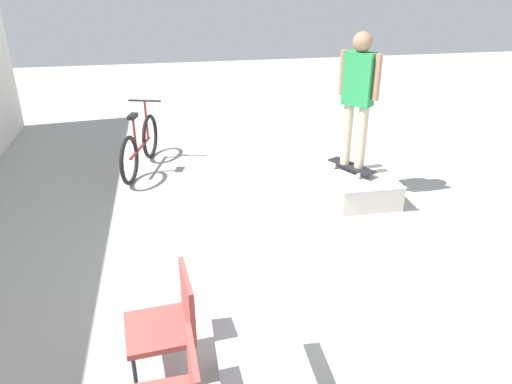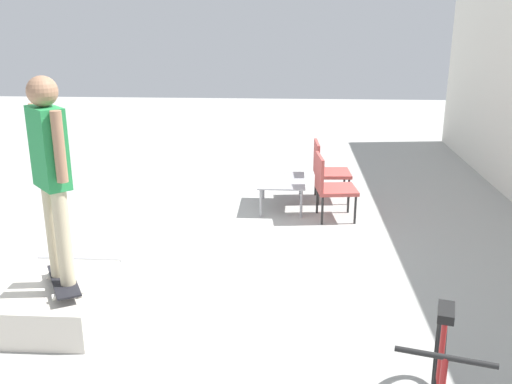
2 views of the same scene
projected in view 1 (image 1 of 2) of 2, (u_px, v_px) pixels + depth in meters
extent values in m
plane|color=#A8A8A3|center=(342.00, 274.00, 5.33)|extent=(24.00, 24.00, 0.00)
cube|color=silver|center=(359.00, 185.00, 6.97)|extent=(1.12, 0.84, 0.35)
cylinder|color=#B7B7BC|center=(376.00, 191.00, 6.40)|extent=(0.05, 0.84, 0.05)
cube|color=black|center=(352.00, 166.00, 6.92)|extent=(0.73, 0.52, 0.02)
cylinder|color=white|center=(334.00, 165.00, 7.03)|extent=(0.06, 0.05, 0.05)
cylinder|color=white|center=(345.00, 162.00, 7.16)|extent=(0.06, 0.05, 0.05)
cylinder|color=white|center=(358.00, 175.00, 6.71)|extent=(0.06, 0.05, 0.05)
cylinder|color=white|center=(369.00, 171.00, 6.84)|extent=(0.06, 0.05, 0.05)
cylinder|color=#C6B793|center=(362.00, 138.00, 6.67)|extent=(0.13, 0.13, 0.86)
cylinder|color=#C6B793|center=(347.00, 134.00, 6.79)|extent=(0.13, 0.13, 0.86)
cube|color=#28934C|center=(359.00, 79.00, 6.40)|extent=(0.41, 0.41, 0.68)
cylinder|color=#A87A5B|center=(377.00, 78.00, 6.25)|extent=(0.09, 0.09, 0.58)
cylinder|color=#A87A5B|center=(343.00, 73.00, 6.51)|extent=(0.09, 0.09, 0.58)
sphere|color=#A87A5B|center=(363.00, 42.00, 6.20)|extent=(0.25, 0.25, 0.25)
cube|color=#9E9EA3|center=(261.00, 354.00, 3.69)|extent=(0.89, 0.66, 0.02)
cylinder|color=#9E9EA3|center=(285.00, 336.00, 4.18)|extent=(0.04, 0.04, 0.40)
cylinder|color=#9E9EA3|center=(219.00, 344.00, 4.09)|extent=(0.04, 0.04, 0.40)
cube|color=#B74C47|center=(194.00, 378.00, 3.16)|extent=(0.52, 0.07, 0.45)
cylinder|color=black|center=(132.00, 338.00, 4.16)|extent=(0.03, 0.03, 0.39)
cylinder|color=black|center=(135.00, 376.00, 3.78)|extent=(0.03, 0.03, 0.39)
cylinder|color=black|center=(184.00, 328.00, 4.27)|extent=(0.03, 0.03, 0.39)
cylinder|color=black|center=(193.00, 364.00, 3.89)|extent=(0.03, 0.03, 0.39)
cube|color=#B74C47|center=(159.00, 329.00, 3.93)|extent=(0.57, 0.57, 0.05)
cube|color=#B74C47|center=(187.00, 298.00, 3.88)|extent=(0.52, 0.10, 0.45)
torus|color=black|center=(150.00, 136.00, 8.26)|extent=(0.72, 0.25, 0.73)
torus|color=black|center=(129.00, 160.00, 7.30)|extent=(0.72, 0.25, 0.73)
cylinder|color=#AD2323|center=(140.00, 148.00, 7.78)|extent=(0.94, 0.30, 0.04)
cylinder|color=#AD2323|center=(135.00, 135.00, 7.49)|extent=(0.04, 0.04, 0.53)
cube|color=black|center=(133.00, 116.00, 7.36)|extent=(0.24, 0.15, 0.06)
cylinder|color=#AD2323|center=(146.00, 120.00, 8.02)|extent=(0.04, 0.04, 0.63)
cylinder|color=black|center=(144.00, 101.00, 7.89)|extent=(0.17, 0.51, 0.03)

